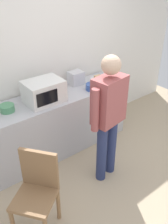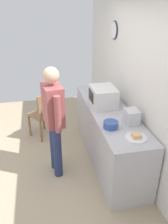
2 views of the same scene
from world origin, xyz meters
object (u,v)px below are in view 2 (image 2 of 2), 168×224
object	(u,v)px
sandwich_plate	(136,137)
toaster	(131,117)
fork_utensil	(128,112)
spoon_utensil	(110,96)
salad_bowl	(99,91)
microwave	(103,96)
wooden_chair	(44,113)
person_standing	(54,115)
cereal_bowl	(111,125)

from	to	relation	value
sandwich_plate	toaster	xyz separation A→B (m)	(-0.39, 0.09, 0.08)
sandwich_plate	fork_utensil	world-z (taller)	sandwich_plate
spoon_utensil	salad_bowl	bearing A→B (deg)	-128.16
microwave	salad_bowl	world-z (taller)	microwave
spoon_utensil	wooden_chair	bearing A→B (deg)	-105.27
fork_utensil	person_standing	bearing A→B (deg)	-88.72
toaster	person_standing	bearing A→B (deg)	-105.56
sandwich_plate	cereal_bowl	distance (m)	0.39
microwave	toaster	bearing A→B (deg)	17.00
spoon_utensil	person_standing	world-z (taller)	person_standing
fork_utensil	wooden_chair	size ratio (longest dim) A/B	0.18
toaster	wooden_chair	size ratio (longest dim) A/B	0.23
cereal_bowl	spoon_utensil	bearing A→B (deg)	162.28
toaster	wooden_chair	bearing A→B (deg)	-139.45
toaster	person_standing	world-z (taller)	person_standing
fork_utensil	person_standing	xyz separation A→B (m)	(0.03, -1.14, 0.08)
spoon_utensil	toaster	bearing A→B (deg)	-1.92
toaster	sandwich_plate	bearing A→B (deg)	-13.04
salad_bowl	microwave	bearing A→B (deg)	-7.16
cereal_bowl	spoon_utensil	xyz separation A→B (m)	(-1.11, 0.35, -0.04)
person_standing	wooden_chair	world-z (taller)	person_standing
fork_utensil	salad_bowl	bearing A→B (deg)	-164.52
microwave	salad_bowl	xyz separation A→B (m)	(-0.50, 0.06, -0.11)
toaster	cereal_bowl	bearing A→B (deg)	-77.91
salad_bowl	toaster	size ratio (longest dim) A/B	0.83
microwave	salad_bowl	distance (m)	0.52
sandwich_plate	salad_bowl	size ratio (longest dim) A/B	1.50
sandwich_plate	fork_utensil	xyz separation A→B (m)	(-0.70, 0.18, -0.01)
spoon_utensil	cereal_bowl	bearing A→B (deg)	-17.72
toaster	person_standing	distance (m)	1.09
microwave	person_standing	size ratio (longest dim) A/B	0.30
microwave	wooden_chair	xyz separation A→B (m)	(-0.69, -0.96, -0.53)
cereal_bowl	toaster	size ratio (longest dim) A/B	0.91
fork_utensil	wooden_chair	world-z (taller)	wooden_chair
toaster	spoon_utensil	world-z (taller)	toaster
toaster	wooden_chair	distance (m)	1.87
fork_utensil	spoon_utensil	xyz separation A→B (m)	(-0.72, -0.06, 0.00)
person_standing	wooden_chair	distance (m)	1.18
wooden_chair	cereal_bowl	bearing A→B (deg)	30.66
cereal_bowl	person_standing	size ratio (longest dim) A/B	0.12
fork_utensil	person_standing	world-z (taller)	person_standing
fork_utensil	cereal_bowl	bearing A→B (deg)	-46.89
salad_bowl	person_standing	bearing A→B (deg)	-45.55
sandwich_plate	salad_bowl	world-z (taller)	salad_bowl
toaster	spoon_utensil	bearing A→B (deg)	178.08
sandwich_plate	wooden_chair	bearing A→B (deg)	-148.35
cereal_bowl	fork_utensil	size ratio (longest dim) A/B	1.18
fork_utensil	toaster	bearing A→B (deg)	-16.42
sandwich_plate	person_standing	xyz separation A→B (m)	(-0.68, -0.96, 0.06)
cereal_bowl	fork_utensil	world-z (taller)	cereal_bowl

